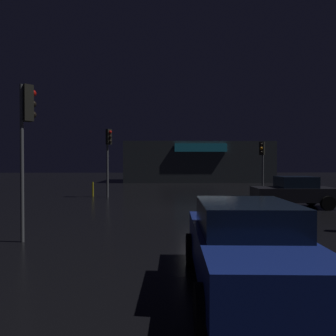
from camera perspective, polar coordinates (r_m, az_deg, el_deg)
The scene contains 8 objects.
ground_plane at distance 15.47m, azimuth 7.18°, elevation -7.50°, with size 120.00×120.00×0.00m, color black.
store_building at distance 39.66m, azimuth 5.14°, elevation 1.07°, with size 17.46×8.59×4.78m.
traffic_signal_opposite at distance 22.33m, azimuth 16.77°, elevation 2.14°, with size 0.41×0.43×3.72m.
traffic_signal_cross_left at distance 9.95m, azimuth -24.35°, elevation 7.83°, with size 0.42×0.42×4.50m.
traffic_signal_cross_right at distance 21.00m, azimuth -10.80°, elevation 3.46°, with size 0.42×0.42×4.49m.
car_near at distance 17.09m, azimuth 21.92°, elevation -4.03°, with size 4.01×2.17×1.58m.
car_far at distance 5.75m, azimuth 13.93°, elevation -13.54°, with size 2.13×4.40×1.58m.
bollard_kerb_a at distance 21.92m, azimuth -13.52°, elevation -3.78°, with size 0.11×0.11×0.96m, color gold.
Camera 1 is at (-2.37, -15.12, 2.25)m, focal length 33.49 mm.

